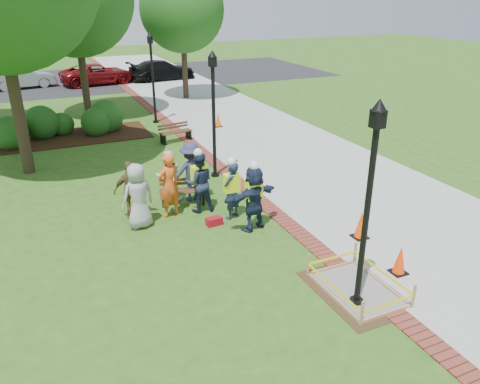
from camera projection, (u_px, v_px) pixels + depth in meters
name	position (u px, v px, depth m)	size (l,w,h in m)	color
ground	(241.00, 249.00, 11.73)	(100.00, 100.00, 0.00)	#285116
sidewalk	(250.00, 129.00, 21.99)	(6.00, 60.00, 0.02)	#9E9E99
brick_edging	(184.00, 137.00, 20.76)	(0.50, 60.00, 0.03)	maroon
mulch_bed	(68.00, 137.00, 20.65)	(7.00, 3.00, 0.05)	#381E0F
parking_lot	(90.00, 80.00, 34.36)	(36.00, 12.00, 0.01)	black
wet_concrete_pad	(358.00, 282.00, 10.00)	(1.72, 2.32, 0.55)	#47331E
bench_near	(183.00, 196.00, 14.16)	(1.46, 0.83, 0.75)	brown
bench_far	(176.00, 136.00, 20.05)	(1.48, 0.73, 0.76)	#56331D
cone_front	(400.00, 261.00, 10.57)	(0.36, 0.36, 0.71)	black
cone_back	(361.00, 225.00, 12.11)	(0.39, 0.39, 0.76)	black
cone_far	(218.00, 120.00, 22.21)	(0.35, 0.35, 0.69)	black
toolbox	(214.00, 221.00, 12.90)	(0.44, 0.24, 0.22)	maroon
lamp_near	(369.00, 193.00, 8.71)	(0.28, 0.28, 4.26)	black
lamp_mid	(214.00, 106.00, 15.41)	(0.28, 0.28, 4.26)	black
lamp_far	(152.00, 71.00, 22.12)	(0.28, 0.28, 4.26)	black
tree_right	(182.00, 10.00, 26.50)	(4.81, 4.81, 7.44)	#3D2D1E
shrub_a	(13.00, 148.00, 19.33)	(1.43, 1.43, 1.43)	#1D4A15
shrub_b	(44.00, 137.00, 20.71)	(1.53, 1.53, 1.53)	#1D4A15
shrub_c	(98.00, 134.00, 21.16)	(1.33, 1.33, 1.33)	#1D4A15
shrub_d	(107.00, 131.00, 21.68)	(1.55, 1.55, 1.55)	#1D4A15
shrub_e	(64.00, 134.00, 21.20)	(1.06, 1.06, 1.06)	#1D4A15
casual_person_a	(138.00, 196.00, 12.50)	(0.64, 0.48, 1.81)	#9D9D9D
casual_person_b	(169.00, 185.00, 13.14)	(0.69, 0.55, 1.86)	#EA581B
casual_person_c	(169.00, 176.00, 14.14)	(0.57, 0.42, 1.61)	white
casual_person_d	(132.00, 190.00, 13.06)	(0.56, 0.39, 1.68)	brown
casual_person_e	(191.00, 172.00, 14.13)	(0.61, 0.41, 1.85)	#2F2E51
hivis_worker_a	(254.00, 196.00, 12.37)	(0.64, 0.49, 1.94)	#1B2647
hivis_worker_b	(232.00, 188.00, 13.03)	(0.63, 0.57, 1.81)	#16193B
hivis_worker_c	(199.00, 181.00, 13.42)	(0.61, 0.43, 1.92)	#17173C
parked_car_b	(24.00, 88.00, 31.32)	(4.53, 1.97, 1.48)	#B0B0B5
parked_car_c	(99.00, 84.00, 32.69)	(4.65, 2.02, 1.52)	maroon
parked_car_d	(163.00, 80.00, 34.30)	(4.71, 2.05, 1.54)	black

